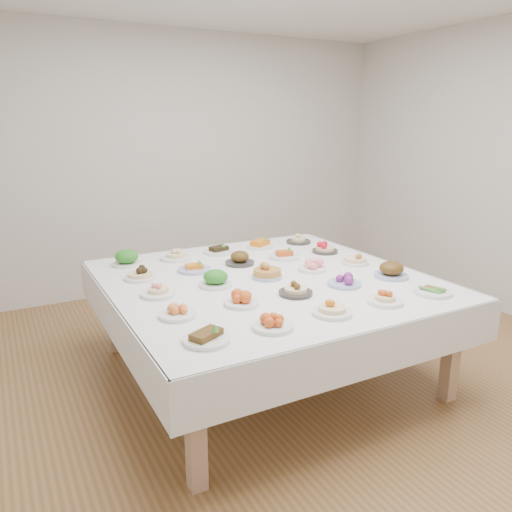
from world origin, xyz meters
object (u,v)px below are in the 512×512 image
display_table (266,287)px  dish_24 (298,238)px  dish_12 (267,269)px  dish_0 (206,333)px

display_table → dish_24: 1.14m
display_table → dish_12: dish_12 is taller
display_table → dish_24: dish_24 is taller
display_table → dish_24: size_ratio=9.94×
display_table → dish_0: 1.13m
dish_0 → dish_12: size_ratio=1.07×
display_table → dish_0: size_ratio=9.12×
dish_0 → dish_12: (0.81, 0.80, 0.02)m
dish_12 → dish_0: bearing=-135.4°
dish_0 → dish_24: 2.26m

